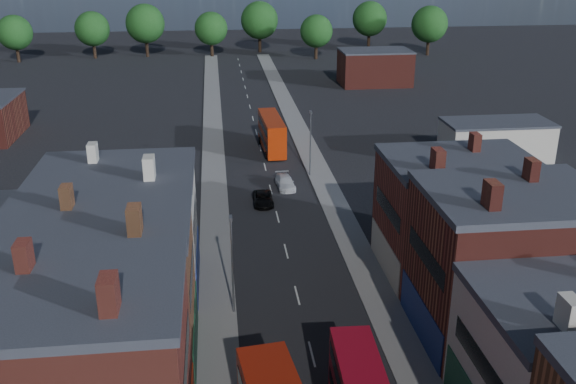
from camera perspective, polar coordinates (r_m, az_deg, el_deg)
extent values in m
cube|color=gray|center=(68.42, -6.53, -1.75)|extent=(3.00, 200.00, 0.12)
cube|color=gray|center=(69.54, 4.23, -1.27)|extent=(3.00, 200.00, 0.12)
cylinder|color=slate|center=(48.66, -4.97, -6.64)|extent=(0.16, 0.16, 8.00)
cube|color=slate|center=(46.92, -5.13, -2.32)|extent=(0.25, 0.70, 0.25)
cylinder|color=slate|center=(77.26, 2.00, 4.23)|extent=(0.16, 0.16, 8.00)
cube|color=slate|center=(76.18, 2.04, 7.10)|extent=(0.25, 0.70, 0.25)
cube|color=#AB2607|center=(87.46, -1.46, 5.28)|extent=(2.94, 10.94, 4.34)
cube|color=black|center=(87.70, -1.45, 4.75)|extent=(2.96, 10.08, 0.89)
cube|color=black|center=(87.18, -1.46, 5.93)|extent=(2.96, 10.08, 0.89)
cylinder|color=black|center=(84.62, -1.95, 3.28)|extent=(0.34, 1.00, 0.99)
cylinder|color=black|center=(84.94, -0.30, 3.36)|extent=(0.34, 1.00, 0.99)
cylinder|color=black|center=(91.19, -2.51, 4.62)|extent=(0.34, 1.00, 0.99)
cylinder|color=black|center=(91.49, -0.97, 4.69)|extent=(0.34, 1.00, 0.99)
imported|color=black|center=(69.90, -2.22, -0.60)|extent=(2.13, 4.58, 1.27)
imported|color=white|center=(74.44, -0.25, 0.87)|extent=(2.20, 4.85, 1.38)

